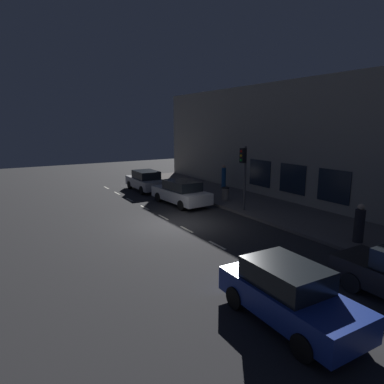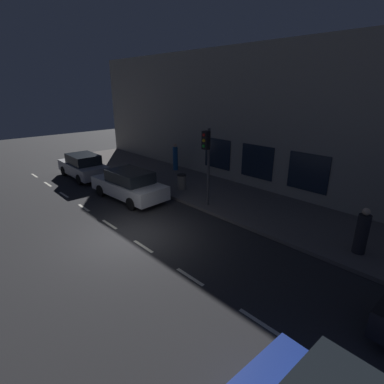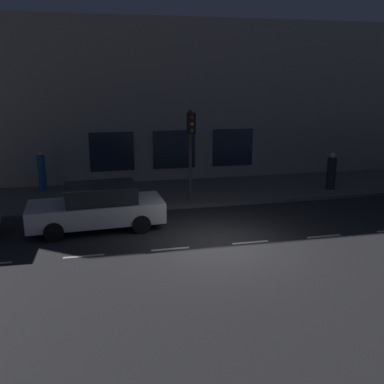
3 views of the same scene
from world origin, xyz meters
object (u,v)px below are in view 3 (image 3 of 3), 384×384
(pedestrian_0, at_px, (42,172))
(trash_bin, at_px, (123,191))
(parked_car_3, at_px, (98,207))
(pedestrian_1, at_px, (331,172))
(traffic_light, at_px, (191,139))

(pedestrian_0, distance_m, trash_bin, 4.28)
(parked_car_3, distance_m, pedestrian_1, 10.87)
(pedestrian_1, bearing_deg, pedestrian_0, 16.68)
(traffic_light, relative_size, pedestrian_0, 2.04)
(traffic_light, distance_m, pedestrian_0, 7.20)
(parked_car_3, relative_size, pedestrian_0, 2.54)
(parked_car_3, height_order, trash_bin, parked_car_3)
(traffic_light, relative_size, trash_bin, 4.30)
(traffic_light, xyz_separation_m, pedestrian_0, (3.22, 6.19, -1.76))
(parked_car_3, xyz_separation_m, pedestrian_1, (2.82, -10.50, 0.13))
(parked_car_3, distance_m, trash_bin, 3.00)
(pedestrian_1, distance_m, trash_bin, 9.47)
(pedestrian_0, distance_m, pedestrian_1, 13.18)
(pedestrian_0, relative_size, pedestrian_1, 1.09)
(pedestrian_1, relative_size, trash_bin, 1.93)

